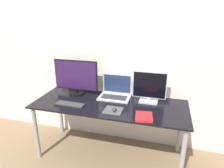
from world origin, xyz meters
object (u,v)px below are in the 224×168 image
laptop (116,92)px  keyboard (70,104)px  monitor_right (149,87)px  book (144,117)px  monitor_left (76,77)px  mouse (114,110)px

laptop → keyboard: 0.58m
monitor_right → book: bearing=-90.7°
monitor_left → book: (0.91, -0.39, -0.22)m
monitor_left → monitor_right: (0.91, -0.00, -0.05)m
laptop → book: bearing=-47.5°
monitor_right → book: size_ratio=1.75×
monitor_left → laptop: size_ratio=1.50×
keyboard → mouse: mouse is taller
mouse → keyboard: bearing=178.8°
monitor_left → keyboard: 0.40m
monitor_left → keyboard: bearing=-79.0°
laptop → keyboard: laptop is taller
mouse → book: size_ratio=0.32×
laptop → monitor_right: bearing=-7.1°
monitor_left → laptop: 0.53m
laptop → book: laptop is taller
keyboard → book: 0.85m
monitor_right → keyboard: 0.93m
monitor_right → mouse: size_ratio=5.51×
keyboard → mouse: 0.53m
monitor_right → keyboard: (-0.85, -0.33, -0.17)m
monitor_left → laptop: (0.50, 0.05, -0.16)m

